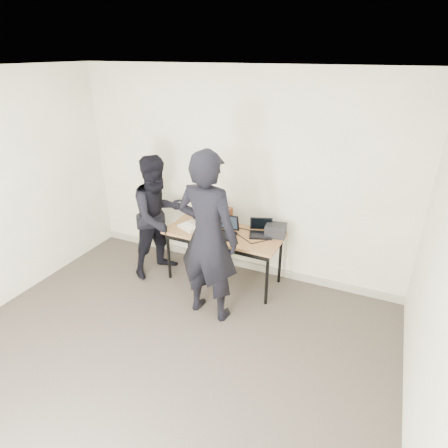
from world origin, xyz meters
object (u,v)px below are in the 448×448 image
Objects in this scene: laptop_beige at (192,224)px; leather_satchel at (218,215)px; laptop_right at (261,231)px; person_typist at (208,238)px; laptop_center at (224,230)px; equipment_box at (276,230)px; person_observer at (159,216)px; desk at (224,237)px.

leather_satchel reaches higher than laptop_beige.
laptop_right is 0.64m from leather_satchel.
person_typist is (0.30, -0.91, 0.14)m from leather_satchel.
laptop_right is at bearing -107.46° from person_typist.
laptop_center is 0.17× the size of person_typist.
equipment_box is 0.15× the size of person_observer.
desk is 0.77× the size of person_typist.
laptop_center is 0.96× the size of laptop_right.
equipment_box is 0.13× the size of person_typist.
laptop_center reaches higher than laptop_beige.
person_observer reaches higher than laptop_right.
equipment_box is (0.18, 0.05, 0.03)m from laptop_right.
laptop_beige is 0.95× the size of leather_satchel.
person_typist is (0.12, -0.68, 0.33)m from desk.
leather_satchel is at bearing 177.48° from equipment_box.
person_typist is at bearing -79.19° from desk.
person_observer reaches higher than laptop_center.
laptop_beige reaches higher than laptop_right.
laptop_beige is at bearing 172.26° from laptop_center.
person_typist reaches higher than desk.
leather_satchel is (-0.21, 0.27, 0.07)m from laptop_center.
equipment_box is (1.07, 0.21, 0.03)m from laptop_beige.
leather_satchel reaches higher than desk.
person_observer is (-0.93, -0.06, 0.05)m from laptop_center.
person_typist is (0.56, -0.66, 0.22)m from laptop_beige.
laptop_center is 1.33× the size of equipment_box.
desk is 0.49m from laptop_right.
desk is 4.17× the size of laptop_beige.
person_typist is (-0.51, -0.87, 0.19)m from equipment_box.
laptop_beige is at bearing -45.16° from person_typist.
laptop_beige is at bearing -177.27° from desk.
laptop_center reaches higher than laptop_right.
leather_satchel is 0.79m from person_observer.
equipment_box is at bearing -56.50° from person_observer.
laptop_beige is at bearing 171.99° from laptop_right.
leather_satchel is 0.96m from person_typist.
person_typist reaches higher than laptop_beige.
person_typist is (-0.33, -0.82, 0.22)m from laptop_right.
leather_satchel is at bearing -67.19° from person_typist.
laptop_center is at bearing -173.85° from laptop_right.
laptop_right is at bearing 18.68° from desk.
person_typist reaches higher than equipment_box.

